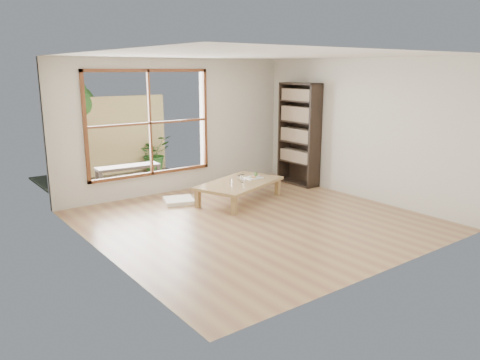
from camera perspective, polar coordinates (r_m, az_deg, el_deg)
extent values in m
plane|color=#A78653|center=(7.64, 1.71, -4.90)|extent=(5.00, 5.00, 0.00)
cube|color=#A58150|center=(8.63, -0.06, -0.39)|extent=(1.90, 1.46, 0.05)
cube|color=#A58150|center=(7.86, -0.71, -3.16)|extent=(0.11, 0.11, 0.31)
cube|color=#A58150|center=(8.30, -5.17, -2.31)|extent=(0.11, 0.11, 0.31)
cube|color=#A58150|center=(9.11, 4.59, -0.88)|extent=(0.11, 0.11, 0.31)
cube|color=#A58150|center=(9.49, 0.48, -0.25)|extent=(0.11, 0.11, 0.31)
cube|color=white|center=(8.68, -7.46, -2.50)|extent=(0.65, 0.65, 0.07)
cube|color=black|center=(9.92, 7.23, 5.55)|extent=(0.34, 0.96, 2.12)
cylinder|color=silver|center=(8.59, 0.25, 0.21)|extent=(0.08, 0.08, 0.14)
cylinder|color=silver|center=(8.78, -0.08, 0.31)|extent=(0.06, 0.06, 0.09)
cylinder|color=silver|center=(8.75, -0.08, 0.27)|extent=(0.07, 0.07, 0.09)
cylinder|color=silver|center=(8.51, -1.18, -0.12)|extent=(0.07, 0.07, 0.08)
cube|color=white|center=(8.91, 1.72, 0.29)|extent=(0.32, 0.24, 0.02)
sphere|color=#456D2B|center=(8.98, 1.94, 0.71)|extent=(0.08, 0.08, 0.08)
cube|color=#CB772F|center=(8.85, 1.73, 0.36)|extent=(0.06, 0.05, 0.03)
cube|color=beige|center=(8.88, 1.20, 0.39)|extent=(0.07, 0.06, 0.02)
cylinder|color=silver|center=(8.88, 2.16, 0.34)|extent=(0.18, 0.03, 0.01)
cube|color=#342D25|center=(10.31, -13.40, -0.43)|extent=(2.80, 2.00, 0.05)
cube|color=black|center=(10.01, -13.51, 1.57)|extent=(1.33, 0.48, 0.05)
cube|color=black|center=(9.74, -16.55, -0.18)|extent=(0.06, 0.06, 0.36)
cube|color=black|center=(10.02, -17.02, 0.16)|extent=(0.06, 0.06, 0.36)
cube|color=black|center=(10.12, -9.91, 0.68)|extent=(0.06, 0.06, 0.36)
cube|color=black|center=(10.39, -10.55, 0.98)|extent=(0.06, 0.06, 0.36)
cube|color=tan|center=(11.05, -15.75, 5.11)|extent=(2.80, 0.06, 1.80)
imported|color=#336525|center=(11.32, -10.40, 3.23)|extent=(0.88, 0.81, 0.84)
imported|color=#336525|center=(10.31, -19.68, 2.33)|extent=(0.70, 0.63, 1.06)
cylinder|color=#4C3D2D|center=(11.12, -19.65, 4.36)|extent=(0.14, 0.14, 1.60)
sphere|color=#336525|center=(11.07, -19.40, 8.78)|extent=(0.84, 0.84, 0.84)
sphere|color=#336525|center=(11.08, -20.78, 7.63)|extent=(0.70, 0.70, 0.70)
sphere|color=#336525|center=(10.93, -19.79, 10.01)|extent=(0.64, 0.64, 0.64)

